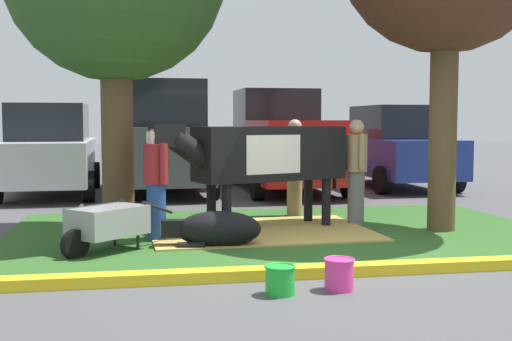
{
  "coord_description": "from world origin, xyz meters",
  "views": [
    {
      "loc": [
        -2.25,
        -7.48,
        1.65
      ],
      "look_at": [
        -0.5,
        2.21,
        0.9
      ],
      "focal_mm": 45.95,
      "sensor_mm": 36.0,
      "label": 1
    }
  ],
  "objects_px": {
    "cow_holstein": "(264,154)",
    "bucket_green": "(280,279)",
    "person_handler": "(356,168)",
    "person_visitor_near": "(295,165)",
    "sedan_silver": "(50,151)",
    "person_visitor_far": "(156,181)",
    "calf_lying": "(216,229)",
    "wheelbarrow": "(106,222)",
    "pickup_truck_maroon": "(283,143)",
    "suv_black": "(163,137)",
    "bucket_pink": "(339,273)",
    "sedan_blue": "(394,148)"
  },
  "relations": [
    {
      "from": "bucket_pink",
      "to": "person_visitor_near",
      "type": "bearing_deg",
      "value": 81.46
    },
    {
      "from": "wheelbarrow",
      "to": "bucket_green",
      "type": "distance_m",
      "value": 2.88
    },
    {
      "from": "calf_lying",
      "to": "wheelbarrow",
      "type": "relative_size",
      "value": 0.97
    },
    {
      "from": "bucket_pink",
      "to": "suv_black",
      "type": "bearing_deg",
      "value": 98.37
    },
    {
      "from": "sedan_silver",
      "to": "suv_black",
      "type": "xyz_separation_m",
      "value": [
        2.49,
        0.06,
        0.29
      ]
    },
    {
      "from": "person_visitor_far",
      "to": "pickup_truck_maroon",
      "type": "height_order",
      "value": "pickup_truck_maroon"
    },
    {
      "from": "suv_black",
      "to": "cow_holstein",
      "type": "bearing_deg",
      "value": -77.12
    },
    {
      "from": "sedan_silver",
      "to": "pickup_truck_maroon",
      "type": "xyz_separation_m",
      "value": [
        5.32,
        0.11,
        0.13
      ]
    },
    {
      "from": "sedan_silver",
      "to": "person_visitor_far",
      "type": "bearing_deg",
      "value": -70.55
    },
    {
      "from": "calf_lying",
      "to": "person_visitor_near",
      "type": "distance_m",
      "value": 3.06
    },
    {
      "from": "sedan_silver",
      "to": "pickup_truck_maroon",
      "type": "distance_m",
      "value": 5.32
    },
    {
      "from": "bucket_pink",
      "to": "suv_black",
      "type": "distance_m",
      "value": 9.26
    },
    {
      "from": "wheelbarrow",
      "to": "pickup_truck_maroon",
      "type": "distance_m",
      "value": 7.91
    },
    {
      "from": "sedan_silver",
      "to": "cow_holstein",
      "type": "bearing_deg",
      "value": -55.65
    },
    {
      "from": "person_handler",
      "to": "pickup_truck_maroon",
      "type": "distance_m",
      "value": 5.34
    },
    {
      "from": "person_handler",
      "to": "person_visitor_near",
      "type": "xyz_separation_m",
      "value": [
        -0.75,
        1.03,
        0.0
      ]
    },
    {
      "from": "bucket_pink",
      "to": "sedan_blue",
      "type": "height_order",
      "value": "sedan_blue"
    },
    {
      "from": "bucket_green",
      "to": "person_visitor_far",
      "type": "bearing_deg",
      "value": 109.71
    },
    {
      "from": "suv_black",
      "to": "pickup_truck_maroon",
      "type": "height_order",
      "value": "suv_black"
    },
    {
      "from": "wheelbarrow",
      "to": "pickup_truck_maroon",
      "type": "relative_size",
      "value": 0.25
    },
    {
      "from": "person_visitor_near",
      "to": "sedan_blue",
      "type": "bearing_deg",
      "value": 50.89
    },
    {
      "from": "person_handler",
      "to": "bucket_pink",
      "type": "bearing_deg",
      "value": -111.16
    },
    {
      "from": "bucket_pink",
      "to": "sedan_silver",
      "type": "relative_size",
      "value": 0.07
    },
    {
      "from": "cow_holstein",
      "to": "bucket_green",
      "type": "bearing_deg",
      "value": -98.52
    },
    {
      "from": "calf_lying",
      "to": "sedan_silver",
      "type": "bearing_deg",
      "value": 113.48
    },
    {
      "from": "person_handler",
      "to": "suv_black",
      "type": "distance_m",
      "value": 6.0
    },
    {
      "from": "bucket_green",
      "to": "bucket_pink",
      "type": "distance_m",
      "value": 0.61
    },
    {
      "from": "sedan_silver",
      "to": "suv_black",
      "type": "height_order",
      "value": "suv_black"
    },
    {
      "from": "cow_holstein",
      "to": "bucket_green",
      "type": "height_order",
      "value": "cow_holstein"
    },
    {
      "from": "person_visitor_far",
      "to": "sedan_silver",
      "type": "relative_size",
      "value": 0.35
    },
    {
      "from": "calf_lying",
      "to": "wheelbarrow",
      "type": "bearing_deg",
      "value": -175.78
    },
    {
      "from": "person_handler",
      "to": "person_visitor_near",
      "type": "bearing_deg",
      "value": 126.15
    },
    {
      "from": "person_handler",
      "to": "pickup_truck_maroon",
      "type": "xyz_separation_m",
      "value": [
        0.02,
        5.33,
        0.22
      ]
    },
    {
      "from": "bucket_green",
      "to": "sedan_silver",
      "type": "xyz_separation_m",
      "value": [
        -3.23,
        9.09,
        0.84
      ]
    },
    {
      "from": "cow_holstein",
      "to": "bucket_green",
      "type": "distance_m",
      "value": 3.76
    },
    {
      "from": "person_visitor_far",
      "to": "wheelbarrow",
      "type": "relative_size",
      "value": 1.14
    },
    {
      "from": "person_handler",
      "to": "suv_black",
      "type": "relative_size",
      "value": 0.36
    },
    {
      "from": "person_visitor_far",
      "to": "suv_black",
      "type": "bearing_deg",
      "value": 86.88
    },
    {
      "from": "wheelbarrow",
      "to": "bucket_pink",
      "type": "bearing_deg",
      "value": -44.13
    },
    {
      "from": "cow_holstein",
      "to": "person_visitor_far",
      "type": "distance_m",
      "value": 1.75
    },
    {
      "from": "person_handler",
      "to": "person_visitor_near",
      "type": "height_order",
      "value": "person_visitor_near"
    },
    {
      "from": "person_visitor_near",
      "to": "suv_black",
      "type": "xyz_separation_m",
      "value": [
        -2.06,
        4.26,
        0.37
      ]
    },
    {
      "from": "person_visitor_far",
      "to": "suv_black",
      "type": "xyz_separation_m",
      "value": [
        0.34,
        6.16,
        0.44
      ]
    },
    {
      "from": "sedan_blue",
      "to": "person_visitor_near",
      "type": "bearing_deg",
      "value": -129.11
    },
    {
      "from": "person_handler",
      "to": "pickup_truck_maroon",
      "type": "relative_size",
      "value": 0.31
    },
    {
      "from": "bucket_green",
      "to": "sedan_blue",
      "type": "xyz_separation_m",
      "value": [
        4.95,
        9.35,
        0.84
      ]
    },
    {
      "from": "wheelbarrow",
      "to": "cow_holstein",
      "type": "bearing_deg",
      "value": 29.64
    },
    {
      "from": "wheelbarrow",
      "to": "bucket_pink",
      "type": "xyz_separation_m",
      "value": [
        2.31,
        -2.25,
        -0.22
      ]
    },
    {
      "from": "cow_holstein",
      "to": "person_visitor_far",
      "type": "bearing_deg",
      "value": -159.75
    },
    {
      "from": "pickup_truck_maroon",
      "to": "person_handler",
      "type": "bearing_deg",
      "value": -90.18
    }
  ]
}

